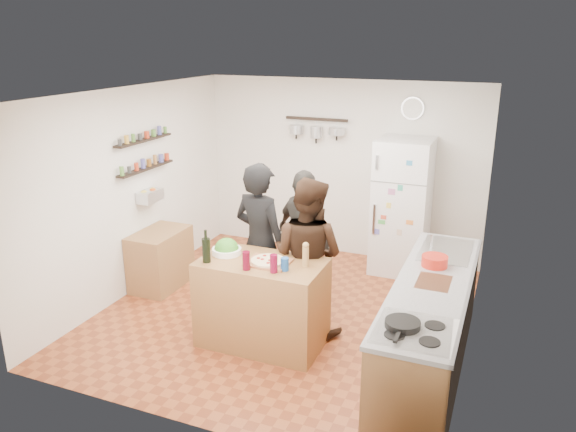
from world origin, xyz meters
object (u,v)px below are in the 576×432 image
at_px(wine_bottle, 206,250).
at_px(fridge, 402,207).
at_px(person_back, 304,237).
at_px(counter_run, 430,328).
at_px(wall_clock, 413,108).
at_px(skillet, 403,324).
at_px(red_bowl, 435,261).
at_px(side_table, 161,259).
at_px(prep_island, 262,302).
at_px(salt_canister, 285,264).
at_px(salad_bowl, 227,251).
at_px(pepper_mill, 306,257).
at_px(person_left, 260,243).
at_px(person_center, 307,256).

height_order(wine_bottle, fridge, fridge).
xyz_separation_m(person_back, counter_run, (1.63, -0.96, -0.35)).
height_order(wine_bottle, wall_clock, wall_clock).
bearing_deg(counter_run, skillet, -96.15).
xyz_separation_m(red_bowl, side_table, (-3.39, 0.26, -0.61)).
xyz_separation_m(prep_island, person_back, (0.04, 1.09, 0.35)).
distance_m(salt_canister, red_bowl, 1.46).
xyz_separation_m(skillet, wall_clock, (-0.65, 3.56, 1.20)).
xyz_separation_m(counter_run, skillet, (-0.10, -0.93, 0.50)).
xyz_separation_m(salad_bowl, pepper_mill, (0.87, 0.00, 0.07)).
bearing_deg(person_left, salt_canister, 145.72).
distance_m(prep_island, counter_run, 1.67).
relative_size(pepper_mill, fridge, 0.11).
distance_m(wall_clock, side_table, 3.79).
relative_size(person_left, side_table, 2.24).
distance_m(pepper_mill, person_center, 0.45).
xyz_separation_m(person_left, wall_clock, (1.16, 2.26, 1.25)).
bearing_deg(wall_clock, person_left, -117.27).
height_order(person_center, side_table, person_center).
xyz_separation_m(prep_island, pepper_mill, (0.45, 0.05, 0.56)).
distance_m(person_center, red_bowl, 1.30).
height_order(pepper_mill, salt_canister, pepper_mill).
bearing_deg(red_bowl, wine_bottle, -161.05).
bearing_deg(wine_bottle, salt_canister, 7.13).
bearing_deg(skillet, person_back, 128.98).
bearing_deg(prep_island, counter_run, 4.28).
bearing_deg(skillet, side_table, 154.75).
bearing_deg(pepper_mill, person_center, 107.62).
xyz_separation_m(salad_bowl, wall_clock, (1.34, 2.70, 1.21)).
bearing_deg(fridge, person_back, -123.40).
xyz_separation_m(prep_island, skillet, (1.57, -0.80, 0.49)).
height_order(person_center, person_back, person_center).
distance_m(person_center, counter_run, 1.44).
distance_m(pepper_mill, counter_run, 1.34).
bearing_deg(pepper_mill, salt_canister, -131.42).
xyz_separation_m(salt_canister, person_center, (0.02, 0.57, -0.12)).
bearing_deg(wall_clock, person_back, -117.87).
height_order(wine_bottle, counter_run, wine_bottle).
xyz_separation_m(person_center, skillet, (1.24, -1.25, 0.10)).
xyz_separation_m(salt_canister, wall_clock, (0.62, 2.87, 1.18)).
xyz_separation_m(pepper_mill, skillet, (1.12, -0.85, -0.06)).
distance_m(red_bowl, fridge, 2.04).
distance_m(prep_island, red_bowl, 1.77).
xyz_separation_m(salt_canister, counter_run, (1.37, 0.24, -0.52)).
bearing_deg(skillet, prep_island, 152.87).
height_order(red_bowl, wall_clock, wall_clock).
relative_size(salad_bowl, red_bowl, 1.19).
bearing_deg(person_back, salad_bowl, 100.97).
xyz_separation_m(counter_run, fridge, (-0.75, 2.30, 0.45)).
distance_m(prep_island, wall_clock, 3.36).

